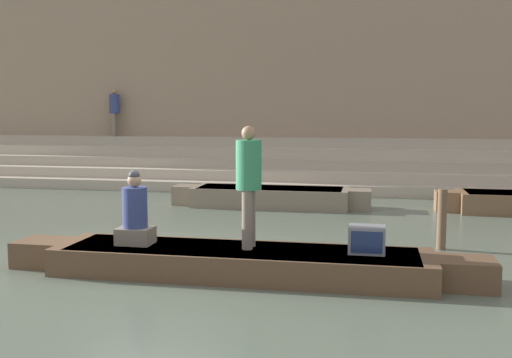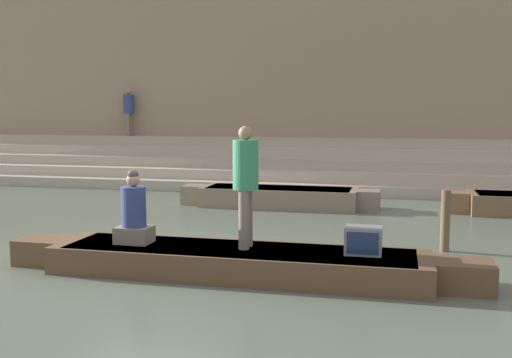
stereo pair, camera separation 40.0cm
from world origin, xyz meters
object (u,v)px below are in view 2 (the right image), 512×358
object	(u,v)px
person_rowing	(134,214)
tv_set	(363,240)
rowboat_main	(237,261)
person_standing	(246,178)
mooring_post	(445,221)
person_on_steps	(129,109)
moored_boat_distant	(279,197)

from	to	relation	value
person_rowing	tv_set	xyz separation A→B (m)	(3.46, 0.10, -0.25)
person_rowing	tv_set	size ratio (longest dim) A/B	2.20
rowboat_main	person_standing	bearing A→B (deg)	40.53
rowboat_main	tv_set	world-z (taller)	tv_set
mooring_post	person_on_steps	size ratio (longest dim) A/B	0.66
person_standing	mooring_post	world-z (taller)	person_standing
person_rowing	person_on_steps	size ratio (longest dim) A/B	0.70
rowboat_main	mooring_post	world-z (taller)	mooring_post
mooring_post	person_on_steps	distance (m)	13.46
person_standing	tv_set	size ratio (longest dim) A/B	3.50
tv_set	person_on_steps	distance (m)	14.18
person_rowing	person_on_steps	distance (m)	12.39
person_rowing	mooring_post	xyz separation A→B (m)	(4.73, 2.33, -0.32)
person_rowing	tv_set	world-z (taller)	person_rowing
rowboat_main	person_standing	size ratio (longest dim) A/B	3.97
person_rowing	tv_set	bearing A→B (deg)	-2.80
mooring_post	rowboat_main	bearing A→B (deg)	-142.96
rowboat_main	person_standing	xyz separation A→B (m)	(0.11, 0.09, 1.22)
rowboat_main	tv_set	size ratio (longest dim) A/B	13.88
person_standing	person_rowing	xyz separation A→B (m)	(-1.74, -0.09, -0.59)
tv_set	person_standing	bearing A→B (deg)	-178.01
rowboat_main	person_on_steps	xyz separation A→B (m)	(-6.94, 11.08, 2.27)
person_rowing	mooring_post	bearing A→B (deg)	21.86
person_standing	mooring_post	bearing A→B (deg)	30.46
moored_boat_distant	mooring_post	distance (m)	5.56
person_rowing	moored_boat_distant	world-z (taller)	person_rowing
rowboat_main	mooring_post	distance (m)	3.89
tv_set	moored_boat_distant	world-z (taller)	tv_set
person_standing	tv_set	distance (m)	1.91
rowboat_main	person_standing	world-z (taller)	person_standing
rowboat_main	moored_boat_distant	size ratio (longest dim) A/B	1.42
moored_boat_distant	mooring_post	bearing A→B (deg)	-48.92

